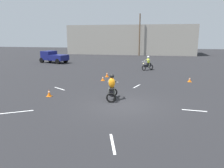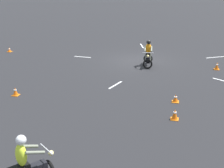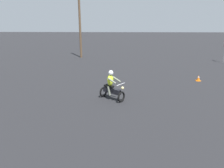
{
  "view_description": "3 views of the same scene",
  "coord_description": "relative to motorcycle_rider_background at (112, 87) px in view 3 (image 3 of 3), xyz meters",
  "views": [
    {
      "loc": [
        1.84,
        -12.03,
        3.92
      ],
      "look_at": [
        -0.82,
        0.95,
        1.0
      ],
      "focal_mm": 35.0,
      "sensor_mm": 36.0,
      "label": 1
    },
    {
      "loc": [
        -3.05,
        20.1,
        5.56
      ],
      "look_at": [
        0.0,
        7.33,
        0.9
      ],
      "focal_mm": 50.0,
      "sensor_mm": 36.0,
      "label": 2
    },
    {
      "loc": [
        -10.66,
        13.39,
        4.4
      ],
      "look_at": [
        0.82,
        13.71,
        0.9
      ],
      "focal_mm": 35.0,
      "sensor_mm": 36.0,
      "label": 3
    }
  ],
  "objects": [
    {
      "name": "motorcycle_rider_background",
      "position": [
        0.0,
        0.0,
        0.0
      ],
      "size": [
        1.34,
        1.47,
        1.66
      ],
      "rotation": [
        0.0,
        0.0,
        2.48
      ],
      "color": "black",
      "rests_on": "ground"
    },
    {
      "name": "traffic_cone_far_right",
      "position": [
        3.89,
        -6.18,
        -0.53
      ],
      "size": [
        0.32,
        0.32,
        0.41
      ],
      "color": "orange",
      "rests_on": "ground"
    },
    {
      "name": "utility_pole_near",
      "position": [
        13.36,
        3.9,
        2.81
      ],
      "size": [
        0.24,
        0.24,
        7.06
      ],
      "primitive_type": "cylinder",
      "color": "brown",
      "rests_on": "ground"
    }
  ]
}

